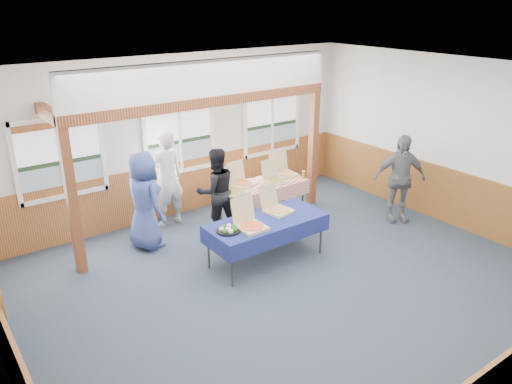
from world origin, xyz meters
TOP-DOWN VIEW (x-y plane):
  - floor at (0.00, 0.00)m, footprint 8.00×8.00m
  - ceiling at (0.00, 0.00)m, footprint 8.00×8.00m
  - wall_back at (0.00, 3.50)m, footprint 8.00×0.00m
  - wall_right at (4.00, 0.00)m, footprint 0.00×8.00m
  - wainscot_back at (0.00, 3.48)m, footprint 7.98×0.05m
  - wainscot_left at (-3.98, 0.00)m, footprint 0.05×6.98m
  - wainscot_right at (3.98, 0.00)m, footprint 0.05×6.98m
  - window_left at (-2.30, 3.46)m, footprint 1.56×0.10m
  - window_mid at (0.00, 3.46)m, footprint 1.56×0.10m
  - window_right at (2.30, 3.46)m, footprint 1.56×0.10m
  - post_left at (-2.50, 2.30)m, footprint 0.15×0.15m
  - post_right at (2.50, 2.30)m, footprint 0.15×0.15m
  - cross_beam at (0.00, 2.30)m, footprint 5.15×0.18m
  - table_left at (0.14, 0.80)m, footprint 2.17×1.39m
  - table_right at (1.12, 2.22)m, footprint 1.85×0.98m
  - pizza_box_a at (-0.26, 0.70)m, footprint 0.42×0.51m
  - pizza_box_b at (0.49, 0.97)m, footprint 0.48×0.55m
  - pizza_box_c at (0.37, 2.13)m, footprint 0.46×0.55m
  - pizza_box_d at (0.77, 2.42)m, footprint 0.42×0.50m
  - pizza_box_e at (1.37, 2.15)m, footprint 0.38×0.46m
  - pizza_box_f at (1.78, 2.37)m, footprint 0.47×0.55m
  - veggie_tray at (-0.61, 0.80)m, footprint 0.38×0.38m
  - drink_glass at (1.97, 1.97)m, footprint 0.07×0.07m
  - woman_white at (-0.51, 3.10)m, footprint 0.72×0.50m
  - woman_black at (0.08, 2.27)m, footprint 0.88×0.74m
  - man_blue at (-1.26, 2.47)m, footprint 0.71×0.95m
  - person_grey at (3.25, 0.61)m, footprint 1.10×0.90m

SIDE VIEW (x-z plane):
  - floor at x=0.00m, z-range 0.00..0.00m
  - wainscot_back at x=0.00m, z-range 0.00..1.10m
  - wainscot_left at x=-3.98m, z-range 0.00..1.10m
  - wainscot_right at x=3.98m, z-range 0.00..1.10m
  - table_right at x=1.12m, z-range 0.32..1.08m
  - table_left at x=0.14m, z-range 0.33..1.08m
  - veggie_tray at x=-0.61m, z-range 0.74..0.83m
  - woman_black at x=0.08m, z-range 0.00..1.64m
  - pizza_box_e at x=1.37m, z-range 0.62..1.03m
  - pizza_box_d at x=0.77m, z-range 0.61..1.03m
  - pizza_box_b at x=0.49m, z-range 0.60..1.04m
  - pizza_box_a at x=-0.26m, z-range 0.60..1.05m
  - pizza_box_c at x=0.37m, z-range 0.60..1.05m
  - pizza_box_f at x=1.78m, z-range 0.59..1.06m
  - drink_glass at x=1.97m, z-range 0.76..0.91m
  - person_grey at x=3.25m, z-range 0.00..1.76m
  - man_blue at x=-1.26m, z-range 0.00..1.76m
  - woman_white at x=-0.51m, z-range 0.00..1.89m
  - post_left at x=-2.50m, z-range 0.00..2.40m
  - post_right at x=2.50m, z-range 0.00..2.40m
  - wall_back at x=0.00m, z-range -2.40..5.60m
  - wall_right at x=4.00m, z-range -2.40..5.60m
  - window_left at x=-2.30m, z-range 0.95..2.41m
  - window_mid at x=0.00m, z-range 0.95..2.41m
  - window_right at x=2.30m, z-range 0.95..2.41m
  - cross_beam at x=0.00m, z-range 2.40..2.58m
  - ceiling at x=0.00m, z-range 3.20..3.20m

